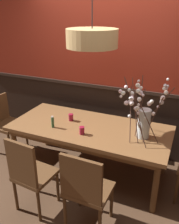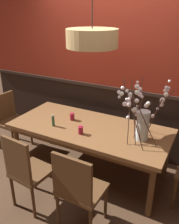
{
  "view_description": "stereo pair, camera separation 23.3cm",
  "coord_description": "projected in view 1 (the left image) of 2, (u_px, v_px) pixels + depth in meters",
  "views": [
    {
      "loc": [
        1.15,
        -2.63,
        2.2
      ],
      "look_at": [
        0.0,
        0.0,
        0.94
      ],
      "focal_mm": 38.65,
      "sensor_mm": 36.0,
      "label": 1
    },
    {
      "loc": [
        1.36,
        -2.53,
        2.2
      ],
      "look_at": [
        0.0,
        0.0,
        0.94
      ],
      "focal_mm": 38.65,
      "sensor_mm": 36.0,
      "label": 2
    }
  ],
  "objects": [
    {
      "name": "ground_plane",
      "position": [
        90.0,
        171.0,
        3.52
      ],
      "size": [
        24.0,
        24.0,
        0.0
      ],
      "primitive_type": "plane",
      "color": "#4C3321"
    },
    {
      "name": "back_wall",
      "position": [
        111.0,
        60.0,
        3.6
      ],
      "size": [
        4.81,
        0.14,
        2.95
      ],
      "color": "black",
      "rests_on": "ground"
    },
    {
      "name": "dining_table",
      "position": [
        90.0,
        132.0,
        3.25
      ],
      "size": [
        2.13,
        0.96,
        0.73
      ],
      "color": "brown",
      "rests_on": "ground"
    },
    {
      "name": "chair_head_west_end",
      "position": [
        4.0,
        121.0,
        3.87
      ],
      "size": [
        0.44,
        0.47,
        0.92
      ],
      "color": "brown",
      "rests_on": "ground"
    },
    {
      "name": "chair_near_side_right",
      "position": [
        86.0,
        188.0,
        2.42
      ],
      "size": [
        0.47,
        0.41,
        0.95
      ],
      "color": "brown",
      "rests_on": "ground"
    },
    {
      "name": "chair_far_side_right",
      "position": [
        131.0,
        120.0,
        3.92
      ],
      "size": [
        0.42,
        0.45,
        0.91
      ],
      "color": "brown",
      "rests_on": "ground"
    },
    {
      "name": "chair_near_side_left",
      "position": [
        30.0,
        173.0,
        2.65
      ],
      "size": [
        0.44,
        0.44,
        0.96
      ],
      "color": "brown",
      "rests_on": "ground"
    },
    {
      "name": "vase_with_blossoms",
      "position": [
        143.0,
        117.0,
        2.86
      ],
      "size": [
        0.6,
        0.7,
        0.76
      ],
      "color": "silver",
      "rests_on": "dining_table"
    },
    {
      "name": "candle_holder_nearer_center",
      "position": [
        71.0,
        117.0,
        3.38
      ],
      "size": [
        0.07,
        0.07,
        0.1
      ],
      "color": "maroon",
      "rests_on": "dining_table"
    },
    {
      "name": "candle_holder_nearer_edge",
      "position": [
        82.0,
        130.0,
        3.02
      ],
      "size": [
        0.07,
        0.07,
        0.1
      ],
      "color": "maroon",
      "rests_on": "dining_table"
    },
    {
      "name": "condiment_bottle",
      "position": [
        53.0,
        122.0,
        3.18
      ],
      "size": [
        0.04,
        0.04,
        0.16
      ],
      "color": "#2D5633",
      "rests_on": "dining_table"
    },
    {
      "name": "pendant_lamp",
      "position": [
        92.0,
        38.0,
        2.78
      ],
      "size": [
        0.6,
        0.6,
        1.18
      ],
      "color": "tan"
    }
  ]
}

